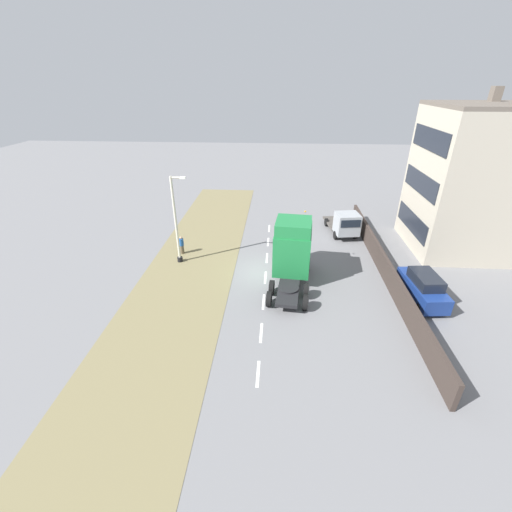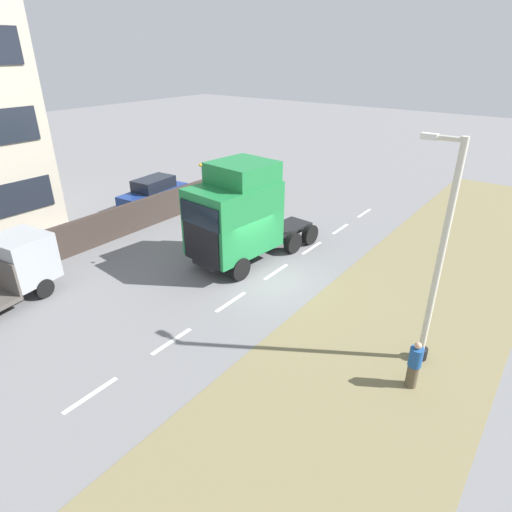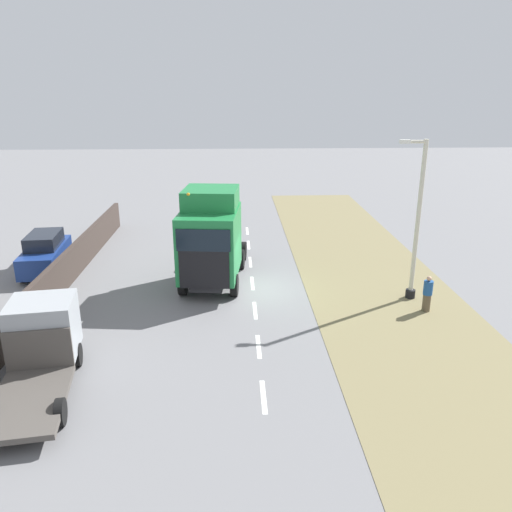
# 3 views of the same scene
# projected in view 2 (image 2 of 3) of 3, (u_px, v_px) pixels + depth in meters

# --- Properties ---
(ground_plane) EXTENTS (120.00, 120.00, 0.00)m
(ground_plane) POSITION_uv_depth(u_px,v_px,m) (267.00, 278.00, 18.93)
(ground_plane) COLOR slate
(ground_plane) RESTS_ON ground
(grass_verge) EXTENTS (7.00, 44.00, 0.01)m
(grass_verge) POSITION_uv_depth(u_px,v_px,m) (400.00, 325.00, 15.68)
(grass_verge) COLOR olive
(grass_verge) RESTS_ON ground
(lane_markings) EXTENTS (0.16, 21.00, 0.00)m
(lane_markings) POSITION_uv_depth(u_px,v_px,m) (276.00, 272.00, 19.43)
(lane_markings) COLOR white
(lane_markings) RESTS_ON ground
(boundary_wall) EXTENTS (0.25, 24.00, 1.65)m
(boundary_wall) POSITION_uv_depth(u_px,v_px,m) (134.00, 217.00, 23.42)
(boundary_wall) COLOR #382D28
(boundary_wall) RESTS_ON ground
(lorry_cab) EXTENTS (3.31, 7.32, 4.87)m
(lorry_cab) POSITION_uv_depth(u_px,v_px,m) (238.00, 215.00, 19.26)
(lorry_cab) COLOR black
(lorry_cab) RESTS_ON ground
(flatbed_truck) EXTENTS (2.83, 5.73, 2.50)m
(flatbed_truck) POSITION_uv_depth(u_px,v_px,m) (12.00, 268.00, 16.93)
(flatbed_truck) COLOR #999EA3
(flatbed_truck) RESTS_ON ground
(parked_car) EXTENTS (2.18, 4.64, 2.03)m
(parked_car) POSITION_uv_depth(u_px,v_px,m) (154.00, 195.00, 26.39)
(parked_car) COLOR navy
(parked_car) RESTS_ON ground
(lamp_post) EXTENTS (1.34, 0.44, 7.13)m
(lamp_post) POSITION_uv_depth(u_px,v_px,m) (435.00, 272.00, 12.66)
(lamp_post) COLOR black
(lamp_post) RESTS_ON ground
(pedestrian) EXTENTS (0.39, 0.39, 1.60)m
(pedestrian) POSITION_uv_depth(u_px,v_px,m) (414.00, 365.00, 12.54)
(pedestrian) COLOR brown
(pedestrian) RESTS_ON ground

